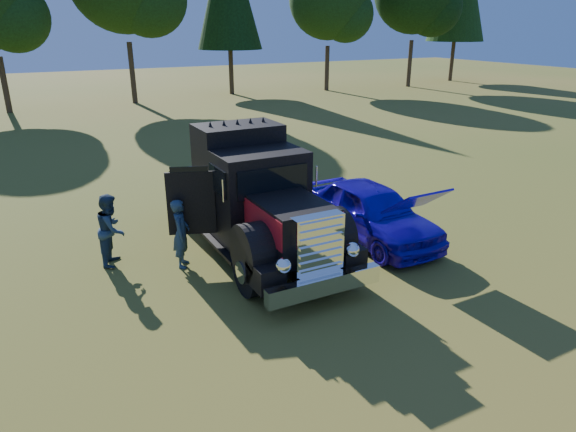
{
  "coord_description": "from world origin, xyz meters",
  "views": [
    {
      "loc": [
        -3.59,
        -7.9,
        5.32
      ],
      "look_at": [
        1.42,
        1.63,
        1.28
      ],
      "focal_mm": 32.0,
      "sensor_mm": 36.0,
      "label": 1
    }
  ],
  "objects_px": {
    "hotrod_coupe": "(371,211)",
    "spectator_far": "(111,229)",
    "spectator_near": "(181,233)",
    "diamond_t_truck": "(253,201)"
  },
  "relations": [
    {
      "from": "hotrod_coupe",
      "to": "spectator_far",
      "type": "xyz_separation_m",
      "value": [
        -6.23,
        1.61,
        0.1
      ]
    },
    {
      "from": "spectator_near",
      "to": "spectator_far",
      "type": "xyz_separation_m",
      "value": [
        -1.38,
        0.9,
        0.04
      ]
    },
    {
      "from": "hotrod_coupe",
      "to": "spectator_far",
      "type": "height_order",
      "value": "hotrod_coupe"
    },
    {
      "from": "spectator_far",
      "to": "hotrod_coupe",
      "type": "bearing_deg",
      "value": -80.01
    },
    {
      "from": "diamond_t_truck",
      "to": "hotrod_coupe",
      "type": "bearing_deg",
      "value": -14.88
    },
    {
      "from": "hotrod_coupe",
      "to": "spectator_far",
      "type": "bearing_deg",
      "value": 165.51
    },
    {
      "from": "diamond_t_truck",
      "to": "spectator_far",
      "type": "relative_size",
      "value": 4.21
    },
    {
      "from": "diamond_t_truck",
      "to": "hotrod_coupe",
      "type": "height_order",
      "value": "diamond_t_truck"
    },
    {
      "from": "diamond_t_truck",
      "to": "spectator_far",
      "type": "height_order",
      "value": "diamond_t_truck"
    },
    {
      "from": "spectator_near",
      "to": "spectator_far",
      "type": "bearing_deg",
      "value": 80.46
    }
  ]
}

